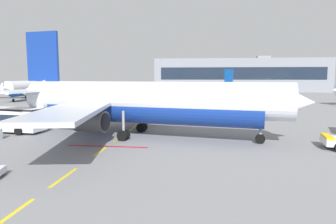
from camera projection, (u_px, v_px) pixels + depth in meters
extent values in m
plane|color=slate|center=(291.00, 123.00, 44.09)|extent=(400.00, 400.00, 0.00)
cube|color=yellow|center=(11.00, 215.00, 14.60)|extent=(0.24, 4.00, 0.01)
cube|color=yellow|center=(64.00, 177.00, 20.17)|extent=(0.24, 4.00, 0.01)
cube|color=yellow|center=(102.00, 150.00, 27.42)|extent=(0.24, 4.00, 0.01)
cube|color=yellow|center=(119.00, 138.00, 33.12)|extent=(0.24, 4.00, 0.01)
cube|color=yellow|center=(133.00, 128.00, 39.53)|extent=(0.24, 4.00, 0.01)
cube|color=yellow|center=(143.00, 121.00, 45.55)|extent=(0.24, 4.00, 0.01)
cube|color=yellow|center=(150.00, 116.00, 51.73)|extent=(0.24, 4.00, 0.01)
cube|color=yellow|center=(156.00, 112.00, 57.34)|extent=(0.24, 4.00, 0.01)
cube|color=yellow|center=(161.00, 108.00, 64.50)|extent=(0.24, 4.00, 0.01)
cube|color=yellow|center=(165.00, 105.00, 71.48)|extent=(0.24, 4.00, 0.01)
cube|color=yellow|center=(169.00, 102.00, 78.65)|extent=(0.24, 4.00, 0.01)
cube|color=yellow|center=(172.00, 100.00, 85.84)|extent=(0.24, 4.00, 0.01)
cube|color=yellow|center=(175.00, 98.00, 93.16)|extent=(0.24, 4.00, 0.01)
cube|color=#B21414|center=(107.00, 146.00, 29.03)|extent=(8.00, 0.40, 0.01)
cylinder|color=silver|center=(150.00, 99.00, 33.20)|extent=(30.30, 9.01, 3.80)
cylinder|color=navy|center=(150.00, 108.00, 33.32)|extent=(24.73, 7.73, 3.50)
cone|color=silver|center=(296.00, 102.00, 28.80)|extent=(4.10, 4.28, 3.72)
cone|color=silver|center=(33.00, 92.00, 37.75)|extent=(4.70, 3.92, 3.23)
cube|color=#192333|center=(284.00, 95.00, 29.03)|extent=(2.07, 3.09, 0.60)
cube|color=navy|center=(43.00, 57.00, 36.72)|extent=(4.40, 1.12, 6.00)
cube|color=silver|center=(56.00, 89.00, 40.45)|extent=(4.27, 6.86, 0.24)
cube|color=silver|center=(20.00, 91.00, 34.37)|extent=(4.27, 6.86, 0.24)
cube|color=#B7BCC6|center=(144.00, 97.00, 42.49)|extent=(12.52, 17.17, 0.36)
cube|color=#B7BCC6|center=(73.00, 110.00, 26.35)|extent=(7.46, 17.55, 0.36)
cylinder|color=#4C4F54|center=(135.00, 110.00, 39.85)|extent=(3.52, 2.63, 2.10)
cylinder|color=black|center=(146.00, 110.00, 39.39)|extent=(0.43, 1.78, 1.79)
cylinder|color=#4C4F54|center=(91.00, 121.00, 29.41)|extent=(3.52, 2.63, 2.10)
cylinder|color=black|center=(105.00, 122.00, 28.95)|extent=(0.43, 1.78, 1.79)
cylinder|color=gray|center=(261.00, 126.00, 30.01)|extent=(0.28, 0.28, 2.67)
cylinder|color=black|center=(260.00, 139.00, 30.17)|extent=(1.02, 0.45, 0.99)
cylinder|color=gray|center=(142.00, 117.00, 36.54)|extent=(0.28, 0.28, 2.61)
cylinder|color=black|center=(143.00, 127.00, 37.03)|extent=(1.14, 0.54, 1.10)
cylinder|color=black|center=(141.00, 128.00, 36.36)|extent=(1.14, 0.54, 1.10)
cylinder|color=gray|center=(123.00, 123.00, 31.61)|extent=(0.28, 0.28, 2.61)
cylinder|color=black|center=(125.00, 135.00, 32.09)|extent=(1.14, 0.54, 1.10)
cylinder|color=black|center=(122.00, 136.00, 31.43)|extent=(1.14, 0.54, 1.10)
cube|color=yellow|center=(327.00, 136.00, 28.23)|extent=(1.04, 2.59, 0.24)
cylinder|color=black|center=(331.00, 141.00, 29.46)|extent=(0.95, 0.52, 0.90)
cylinder|color=white|center=(31.00, 86.00, 89.54)|extent=(6.54, 27.33, 3.42)
cylinder|color=#0F479E|center=(31.00, 89.00, 89.65)|extent=(5.69, 22.29, 3.15)
cone|color=white|center=(7.00, 88.00, 76.08)|extent=(3.70, 3.52, 3.35)
cone|color=white|center=(50.00, 84.00, 103.58)|extent=(3.33, 4.10, 2.91)
cube|color=#192333|center=(9.00, 86.00, 76.94)|extent=(2.72, 1.73, 0.54)
cube|color=#0F479E|center=(48.00, 72.00, 101.54)|extent=(0.78, 3.97, 5.41)
cube|color=white|center=(57.00, 83.00, 102.59)|extent=(6.06, 3.53, 0.22)
cube|color=white|center=(41.00, 83.00, 102.63)|extent=(6.06, 3.53, 0.22)
cube|color=#B7BCC6|center=(61.00, 87.00, 93.09)|extent=(15.89, 7.57, 0.32)
cube|color=#B7BCC6|center=(12.00, 87.00, 93.20)|extent=(15.66, 10.59, 0.32)
cylinder|color=#4C4F54|center=(53.00, 91.00, 93.40)|extent=(2.21, 3.08, 1.89)
cylinder|color=black|center=(51.00, 92.00, 91.97)|extent=(1.61, 0.29, 1.61)
cylinder|color=#4C4F54|center=(21.00, 91.00, 93.47)|extent=(2.21, 3.08, 1.89)
cylinder|color=black|center=(19.00, 92.00, 92.04)|extent=(1.61, 0.29, 1.61)
cylinder|color=gray|center=(13.00, 96.00, 79.16)|extent=(0.25, 0.25, 2.40)
cylinder|color=black|center=(13.00, 100.00, 79.30)|extent=(0.35, 0.92, 0.89)
cylinder|color=gray|center=(42.00, 93.00, 91.57)|extent=(0.25, 0.25, 2.35)
cylinder|color=black|center=(43.00, 97.00, 91.71)|extent=(0.43, 1.02, 0.99)
cylinder|color=black|center=(41.00, 97.00, 91.71)|extent=(0.43, 1.02, 0.99)
cylinder|color=gray|center=(27.00, 93.00, 91.60)|extent=(0.25, 0.25, 2.35)
cylinder|color=black|center=(28.00, 97.00, 91.74)|extent=(0.43, 1.02, 0.99)
cylinder|color=black|center=(26.00, 97.00, 91.74)|extent=(0.43, 1.02, 0.99)
cylinder|color=silver|center=(256.00, 88.00, 94.07)|extent=(19.21, 17.10, 2.89)
cylinder|color=#0F479E|center=(256.00, 90.00, 94.17)|extent=(15.84, 14.15, 2.66)
cone|color=silver|center=(292.00, 89.00, 85.67)|extent=(3.86, 3.88, 2.83)
cone|color=silver|center=(225.00, 86.00, 102.83)|extent=(4.02, 3.94, 2.45)
cube|color=#192333|center=(289.00, 87.00, 86.20)|extent=(2.33, 2.43, 0.46)
cube|color=#0F479E|center=(229.00, 76.00, 101.45)|extent=(2.71, 2.39, 4.56)
cube|color=silver|center=(232.00, 85.00, 103.84)|extent=(5.01, 5.27, 0.18)
cube|color=silver|center=(223.00, 85.00, 100.59)|extent=(5.01, 5.27, 0.18)
cube|color=#B7BCC6|center=(259.00, 88.00, 100.65)|extent=(13.01, 9.61, 0.27)
cube|color=#B7BCC6|center=(236.00, 89.00, 92.03)|extent=(8.11, 13.35, 0.27)
cylinder|color=#4C4F54|center=(254.00, 92.00, 99.34)|extent=(2.88, 2.79, 1.60)
cylinder|color=black|center=(258.00, 92.00, 98.44)|extent=(0.95, 1.09, 1.36)
cylinder|color=#4C4F54|center=(240.00, 92.00, 93.76)|extent=(2.88, 2.79, 1.60)
cylinder|color=black|center=(243.00, 93.00, 92.87)|extent=(0.95, 1.09, 1.36)
cylinder|color=gray|center=(283.00, 95.00, 87.65)|extent=(0.21, 0.21, 2.02)
cylinder|color=black|center=(283.00, 98.00, 87.77)|extent=(0.71, 0.65, 0.75)
cylinder|color=gray|center=(255.00, 93.00, 96.73)|extent=(0.21, 0.21, 1.98)
cylinder|color=black|center=(255.00, 96.00, 97.02)|extent=(0.81, 0.75, 0.84)
cylinder|color=black|center=(255.00, 96.00, 96.67)|extent=(0.81, 0.75, 0.84)
cylinder|color=gray|center=(248.00, 94.00, 94.09)|extent=(0.21, 0.21, 1.98)
cylinder|color=black|center=(249.00, 97.00, 94.39)|extent=(0.81, 0.75, 0.84)
cylinder|color=black|center=(248.00, 97.00, 94.03)|extent=(0.81, 0.75, 0.84)
cylinder|color=black|center=(34.00, 127.00, 37.10)|extent=(1.03, 0.42, 1.00)
cylinder|color=black|center=(19.00, 131.00, 34.48)|extent=(1.03, 0.42, 1.00)
cube|color=black|center=(50.00, 112.00, 51.17)|extent=(3.81, 7.35, 0.60)
cube|color=#194799|center=(53.00, 106.00, 53.36)|extent=(2.75, 2.81, 1.10)
cube|color=#192333|center=(55.00, 104.00, 54.48)|extent=(1.89, 0.46, 0.64)
cube|color=silver|center=(48.00, 105.00, 50.04)|extent=(3.34, 5.16, 2.10)
cylinder|color=black|center=(47.00, 112.00, 53.31)|extent=(0.47, 1.00, 0.96)
cylinder|color=black|center=(60.00, 112.00, 53.52)|extent=(0.47, 1.00, 0.96)
cylinder|color=black|center=(38.00, 115.00, 48.88)|extent=(0.47, 1.00, 0.96)
cylinder|color=black|center=(53.00, 115.00, 49.09)|extent=(0.47, 1.00, 0.96)
cylinder|color=black|center=(1.00, 171.00, 20.65)|extent=(0.59, 0.31, 0.56)
cube|color=gray|center=(238.00, 75.00, 144.17)|extent=(77.18, 27.69, 14.83)
cube|color=#192333|center=(241.00, 73.00, 130.38)|extent=(71.00, 0.12, 5.34)
cube|color=gray|center=(263.00, 58.00, 141.79)|extent=(6.00, 5.00, 1.60)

